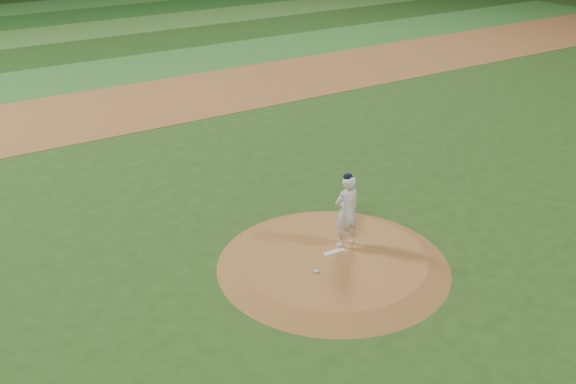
{
  "coord_description": "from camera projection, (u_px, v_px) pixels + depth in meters",
  "views": [
    {
      "loc": [
        -7.78,
        -10.35,
        8.19
      ],
      "look_at": [
        0.0,
        2.0,
        1.1
      ],
      "focal_mm": 40.0,
      "sensor_mm": 36.0,
      "label": 1
    }
  ],
  "objects": [
    {
      "name": "pitchers_mound",
      "position": [
        333.0,
        260.0,
        15.13
      ],
      "size": [
        5.5,
        5.5,
        0.25
      ],
      "primitive_type": "cone",
      "color": "#A06631",
      "rests_on": "ground"
    },
    {
      "name": "ground",
      "position": [
        333.0,
        265.0,
        15.19
      ],
      "size": [
        120.0,
        120.0,
        0.0
      ],
      "primitive_type": "plane",
      "color": "#294E19",
      "rests_on": "ground"
    },
    {
      "name": "infield_dirt_band",
      "position": [
        129.0,
        106.0,
        25.83
      ],
      "size": [
        70.0,
        6.0,
        0.02
      ],
      "primitive_type": "cube",
      "color": "#975D2F",
      "rests_on": "ground"
    },
    {
      "name": "pitching_rubber",
      "position": [
        334.0,
        252.0,
        15.21
      ],
      "size": [
        0.53,
        0.17,
        0.03
      ],
      "primitive_type": "cube",
      "rotation": [
        0.0,
        0.0,
        -0.07
      ],
      "color": "silver",
      "rests_on": "pitchers_mound"
    },
    {
      "name": "pitcher_on_mound",
      "position": [
        346.0,
        211.0,
        15.13
      ],
      "size": [
        0.68,
        0.45,
        1.89
      ],
      "color": "white",
      "rests_on": "pitchers_mound"
    },
    {
      "name": "outfield_stripe_0",
      "position": [
        89.0,
        75.0,
        30.02
      ],
      "size": [
        70.0,
        5.0,
        0.02
      ],
      "primitive_type": "cube",
      "color": "#317229",
      "rests_on": "ground"
    },
    {
      "name": "rosin_bag",
      "position": [
        316.0,
        271.0,
        14.43
      ],
      "size": [
        0.11,
        0.11,
        0.06
      ],
      "primitive_type": "ellipsoid",
      "color": "beige",
      "rests_on": "pitchers_mound"
    },
    {
      "name": "outfield_stripe_4",
      "position": [
        5.0,
        10.0,
        45.24
      ],
      "size": [
        70.0,
        5.0,
        0.02
      ],
      "primitive_type": "cube",
      "color": "#32752A",
      "rests_on": "ground"
    },
    {
      "name": "outfield_stripe_1",
      "position": [
        61.0,
        53.0,
        33.82
      ],
      "size": [
        70.0,
        5.0,
        0.02
      ],
      "primitive_type": "cube",
      "color": "#204516",
      "rests_on": "ground"
    },
    {
      "name": "outfield_stripe_3",
      "position": [
        20.0,
        22.0,
        41.43
      ],
      "size": [
        70.0,
        5.0,
        0.02
      ],
      "primitive_type": "cube",
      "color": "#1D4E19",
      "rests_on": "ground"
    },
    {
      "name": "outfield_stripe_2",
      "position": [
        39.0,
        36.0,
        37.63
      ],
      "size": [
        70.0,
        5.0,
        0.02
      ],
      "primitive_type": "cube",
      "color": "#3B7028",
      "rests_on": "ground"
    }
  ]
}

